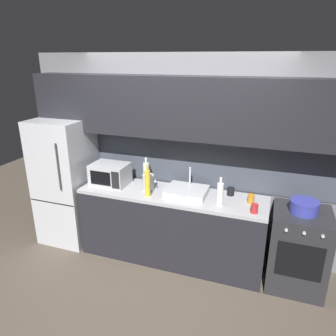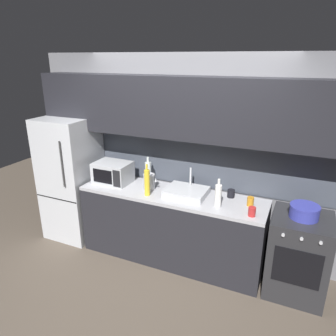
{
  "view_description": "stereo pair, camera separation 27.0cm",
  "coord_description": "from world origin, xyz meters",
  "px_view_note": "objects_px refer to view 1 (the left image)",
  "views": [
    {
      "loc": [
        1.11,
        -2.34,
        2.44
      ],
      "look_at": [
        -0.04,
        0.9,
        1.22
      ],
      "focal_mm": 33.34,
      "sensor_mm": 36.0,
      "label": 1
    },
    {
      "loc": [
        1.36,
        -2.24,
        2.44
      ],
      "look_at": [
        -0.04,
        0.9,
        1.22
      ],
      "focal_mm": 33.34,
      "sensor_mm": 36.0,
      "label": 2
    }
  ],
  "objects_px": {
    "wine_bottle_white": "(220,194)",
    "wine_bottle_yellow": "(147,183)",
    "wine_bottle_clear": "(146,173)",
    "cooking_pot": "(304,207)",
    "microwave": "(110,174)",
    "mug_red": "(254,209)",
    "refrigerator": "(66,181)",
    "mug_dark": "(231,191)",
    "oven_range": "(298,249)",
    "kettle": "(148,182)",
    "mug_amber": "(251,199)"
  },
  "relations": [
    {
      "from": "refrigerator",
      "to": "microwave",
      "type": "xyz_separation_m",
      "value": [
        0.68,
        0.02,
        0.18
      ]
    },
    {
      "from": "refrigerator",
      "to": "mug_dark",
      "type": "bearing_deg",
      "value": 4.86
    },
    {
      "from": "kettle",
      "to": "cooking_pot",
      "type": "bearing_deg",
      "value": -0.4
    },
    {
      "from": "oven_range",
      "to": "wine_bottle_clear",
      "type": "bearing_deg",
      "value": 174.86
    },
    {
      "from": "microwave",
      "to": "kettle",
      "type": "relative_size",
      "value": 2.1
    },
    {
      "from": "microwave",
      "to": "wine_bottle_white",
      "type": "xyz_separation_m",
      "value": [
        1.44,
        -0.13,
        -0.0
      ]
    },
    {
      "from": "kettle",
      "to": "microwave",
      "type": "bearing_deg",
      "value": 179.36
    },
    {
      "from": "wine_bottle_clear",
      "to": "mug_amber",
      "type": "relative_size",
      "value": 3.57
    },
    {
      "from": "mug_amber",
      "to": "cooking_pot",
      "type": "distance_m",
      "value": 0.55
    },
    {
      "from": "kettle",
      "to": "wine_bottle_clear",
      "type": "distance_m",
      "value": 0.19
    },
    {
      "from": "wine_bottle_clear",
      "to": "wine_bottle_white",
      "type": "height_order",
      "value": "wine_bottle_clear"
    },
    {
      "from": "wine_bottle_white",
      "to": "wine_bottle_yellow",
      "type": "bearing_deg",
      "value": -176.88
    },
    {
      "from": "wine_bottle_white",
      "to": "microwave",
      "type": "bearing_deg",
      "value": 174.72
    },
    {
      "from": "oven_range",
      "to": "refrigerator",
      "type": "bearing_deg",
      "value": 179.98
    },
    {
      "from": "microwave",
      "to": "mug_red",
      "type": "distance_m",
      "value": 1.83
    },
    {
      "from": "mug_dark",
      "to": "microwave",
      "type": "bearing_deg",
      "value": -173.67
    },
    {
      "from": "microwave",
      "to": "oven_range",
      "type": "bearing_deg",
      "value": -0.49
    },
    {
      "from": "oven_range",
      "to": "kettle",
      "type": "distance_m",
      "value": 1.86
    },
    {
      "from": "mug_red",
      "to": "wine_bottle_white",
      "type": "bearing_deg",
      "value": 170.21
    },
    {
      "from": "mug_red",
      "to": "cooking_pot",
      "type": "xyz_separation_m",
      "value": [
        0.49,
        0.18,
        0.02
      ]
    },
    {
      "from": "refrigerator",
      "to": "mug_dark",
      "type": "height_order",
      "value": "refrigerator"
    },
    {
      "from": "kettle",
      "to": "cooking_pot",
      "type": "relative_size",
      "value": 0.75
    },
    {
      "from": "oven_range",
      "to": "wine_bottle_yellow",
      "type": "xyz_separation_m",
      "value": [
        -1.71,
        -0.16,
        0.61
      ]
    },
    {
      "from": "oven_range",
      "to": "microwave",
      "type": "xyz_separation_m",
      "value": [
        -2.31,
        0.02,
        0.58
      ]
    },
    {
      "from": "mug_dark",
      "to": "mug_amber",
      "type": "bearing_deg",
      "value": -28.03
    },
    {
      "from": "refrigerator",
      "to": "cooking_pot",
      "type": "distance_m",
      "value": 2.99
    },
    {
      "from": "refrigerator",
      "to": "microwave",
      "type": "bearing_deg",
      "value": 1.55
    },
    {
      "from": "oven_range",
      "to": "mug_dark",
      "type": "xyz_separation_m",
      "value": [
        -0.8,
        0.19,
        0.5
      ]
    },
    {
      "from": "microwave",
      "to": "cooking_pot",
      "type": "distance_m",
      "value": 2.31
    },
    {
      "from": "wine_bottle_clear",
      "to": "cooking_pot",
      "type": "height_order",
      "value": "wine_bottle_clear"
    },
    {
      "from": "wine_bottle_yellow",
      "to": "kettle",
      "type": "bearing_deg",
      "value": 110.04
    },
    {
      "from": "refrigerator",
      "to": "wine_bottle_clear",
      "type": "xyz_separation_m",
      "value": [
        1.12,
        0.17,
        0.2
      ]
    },
    {
      "from": "kettle",
      "to": "mug_amber",
      "type": "distance_m",
      "value": 1.23
    },
    {
      "from": "kettle",
      "to": "mug_dark",
      "type": "relative_size",
      "value": 2.35
    },
    {
      "from": "kettle",
      "to": "wine_bottle_yellow",
      "type": "bearing_deg",
      "value": -69.96
    },
    {
      "from": "refrigerator",
      "to": "wine_bottle_yellow",
      "type": "bearing_deg",
      "value": -7.18
    },
    {
      "from": "kettle",
      "to": "wine_bottle_clear",
      "type": "bearing_deg",
      "value": 121.13
    },
    {
      "from": "wine_bottle_clear",
      "to": "cooking_pot",
      "type": "bearing_deg",
      "value": -5.11
    },
    {
      "from": "cooking_pot",
      "to": "oven_range",
      "type": "bearing_deg",
      "value": -22.95
    },
    {
      "from": "kettle",
      "to": "wine_bottle_yellow",
      "type": "distance_m",
      "value": 0.2
    },
    {
      "from": "wine_bottle_white",
      "to": "mug_amber",
      "type": "relative_size",
      "value": 3.23
    },
    {
      "from": "refrigerator",
      "to": "mug_amber",
      "type": "relative_size",
      "value": 16.97
    },
    {
      "from": "wine_bottle_clear",
      "to": "mug_red",
      "type": "xyz_separation_m",
      "value": [
        1.38,
        -0.35,
        -0.1
      ]
    },
    {
      "from": "mug_dark",
      "to": "wine_bottle_white",
      "type": "bearing_deg",
      "value": -104.05
    },
    {
      "from": "oven_range",
      "to": "cooking_pot",
      "type": "distance_m",
      "value": 0.52
    },
    {
      "from": "mug_amber",
      "to": "wine_bottle_white",
      "type": "bearing_deg",
      "value": -152.09
    },
    {
      "from": "mug_amber",
      "to": "mug_dark",
      "type": "relative_size",
      "value": 1.08
    },
    {
      "from": "wine_bottle_white",
      "to": "mug_amber",
      "type": "bearing_deg",
      "value": 27.91
    },
    {
      "from": "mug_dark",
      "to": "wine_bottle_clear",
      "type": "bearing_deg",
      "value": -178.98
    },
    {
      "from": "kettle",
      "to": "cooking_pot",
      "type": "xyz_separation_m",
      "value": [
        1.77,
        -0.01,
        -0.03
      ]
    }
  ]
}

